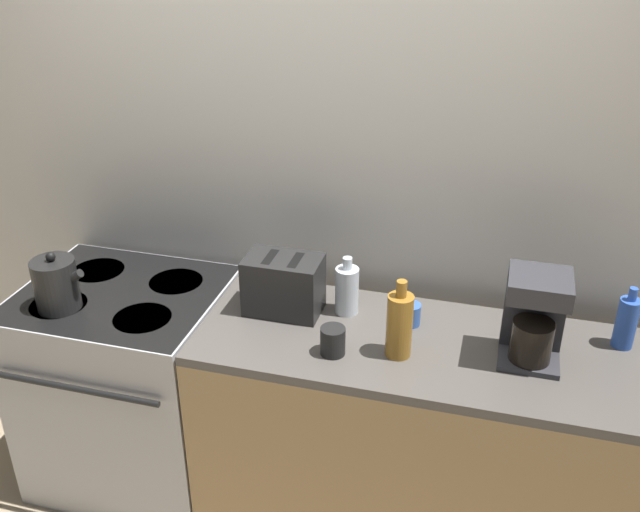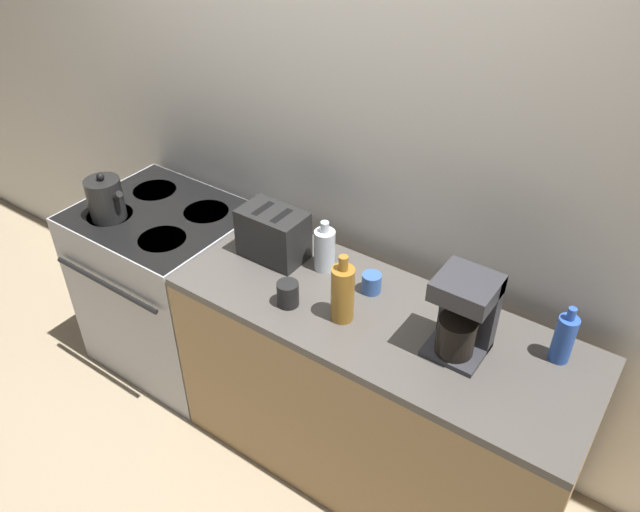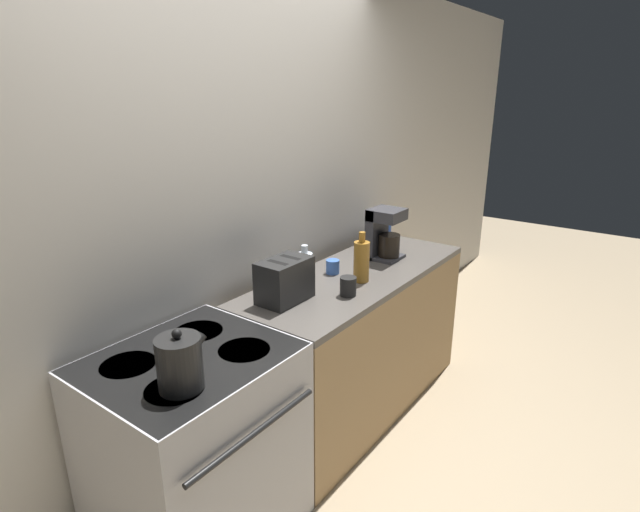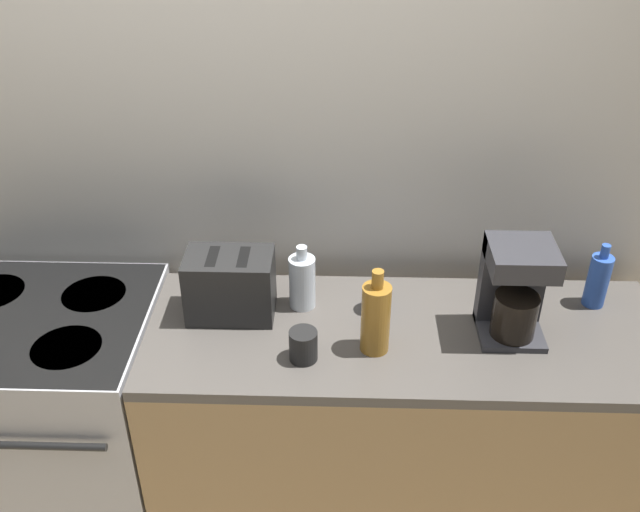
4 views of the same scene
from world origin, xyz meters
name	(u,v)px [view 3 (image 3 of 4)]	position (x,y,z in m)	size (l,w,h in m)	color
ground_plane	(343,478)	(0.00, 0.00, 0.00)	(12.00, 12.00, 0.00)	tan
wall_back	(230,214)	(0.00, 0.73, 1.30)	(8.00, 0.05, 2.60)	silver
stove	(196,447)	(-0.64, 0.34, 0.46)	(0.78, 0.71, 0.90)	#B7B7BC
counter_block	(356,341)	(0.59, 0.30, 0.45)	(1.65, 0.61, 0.90)	tan
kettle	(180,363)	(-0.79, 0.18, 1.00)	(0.20, 0.16, 0.23)	black
toaster	(285,280)	(0.02, 0.39, 1.01)	(0.28, 0.18, 0.22)	black
coffee_maker	(383,233)	(0.91, 0.32, 1.06)	(0.20, 0.19, 0.32)	#333338
bottle_blue	(386,229)	(1.22, 0.47, 0.99)	(0.07, 0.07, 0.23)	#2D56B7
bottle_amber	(361,261)	(0.48, 0.22, 1.02)	(0.09, 0.09, 0.28)	#9E6B23
bottle_clear	(305,268)	(0.25, 0.44, 0.99)	(0.09, 0.09, 0.23)	silver
cup_blue	(333,267)	(0.49, 0.42, 0.94)	(0.08, 0.08, 0.08)	#3860B2
cup_black	(348,286)	(0.27, 0.16, 0.95)	(0.09, 0.09, 0.10)	black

